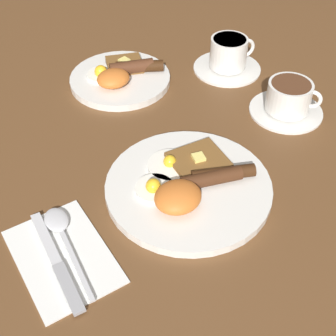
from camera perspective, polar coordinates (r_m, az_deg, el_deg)
ground_plane at (r=0.78m, az=2.48°, el=-2.73°), size 3.00×3.00×0.00m
breakfast_plate_near at (r=0.77m, az=2.52°, el=-2.09°), size 0.28×0.28×0.05m
breakfast_plate_far at (r=1.03m, az=-5.78°, el=11.06°), size 0.22×0.22×0.05m
teacup_near at (r=0.96m, az=14.47°, el=8.03°), size 0.15×0.15×0.07m
teacup_far at (r=1.07m, az=7.38°, el=13.31°), size 0.15×0.15×0.07m
napkin at (r=0.71m, az=-12.61°, el=-10.58°), size 0.13×0.19×0.01m
knife at (r=0.70m, az=-13.24°, el=-11.47°), size 0.04×0.19×0.01m
spoon at (r=0.73m, az=-13.01°, el=-7.15°), size 0.05×0.18×0.01m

